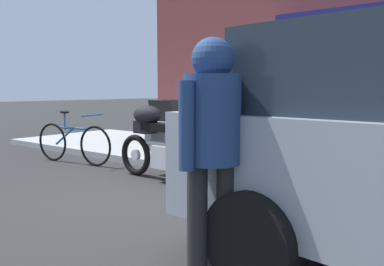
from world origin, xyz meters
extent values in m
plane|color=#2A2A2A|center=(0.00, 0.00, 0.00)|extent=(80.00, 80.00, 0.00)
torus|color=black|center=(0.44, 0.60, 0.31)|extent=(0.63, 0.12, 0.62)
cylinder|color=silver|center=(0.44, 0.60, 0.31)|extent=(0.16, 0.07, 0.16)
torus|color=black|center=(-1.10, 0.68, 0.31)|extent=(0.63, 0.12, 0.62)
cylinder|color=silver|center=(-1.10, 0.68, 0.31)|extent=(0.16, 0.07, 0.16)
cube|color=silver|center=(-0.38, 0.64, 0.36)|extent=(0.46, 0.32, 0.32)
cylinder|color=silver|center=(-0.33, 0.64, 0.53)|extent=(1.00, 0.12, 0.06)
ellipsoid|color=black|center=(-0.13, 0.63, 0.83)|extent=(0.53, 0.31, 0.26)
cube|color=black|center=(-0.55, 0.65, 0.77)|extent=(0.61, 0.27, 0.11)
cube|color=black|center=(-0.88, 0.67, 0.75)|extent=(0.29, 0.24, 0.18)
cylinder|color=silver|center=(0.44, 0.60, 0.63)|extent=(0.35, 0.09, 0.67)
cylinder|color=black|center=(0.32, 0.60, 1.03)|extent=(0.07, 0.62, 0.04)
cube|color=silver|center=(0.40, 0.60, 1.21)|extent=(0.17, 0.33, 0.35)
sphere|color=#EAEACC|center=(0.48, 0.59, 0.89)|extent=(0.14, 0.14, 0.14)
cube|color=#A7A7A7|center=(-0.81, 0.91, 0.59)|extent=(0.45, 0.22, 0.44)
cube|color=black|center=(-0.81, 1.02, 0.59)|extent=(0.37, 0.04, 0.03)
ellipsoid|color=black|center=(-0.83, 0.67, 0.93)|extent=(0.50, 0.35, 0.28)
torus|color=black|center=(-2.16, 0.75, 0.35)|extent=(0.69, 0.14, 0.69)
torus|color=black|center=(-3.19, 0.59, 0.35)|extent=(0.69, 0.14, 0.69)
cylinder|color=#1E5999|center=(-2.67, 0.67, 0.63)|extent=(0.58, 0.12, 0.04)
cylinder|color=#1E5999|center=(-2.88, 0.64, 0.47)|extent=(0.45, 0.10, 0.33)
cylinder|color=#1E5999|center=(-2.86, 0.64, 0.75)|extent=(0.03, 0.03, 0.30)
ellipsoid|color=black|center=(-2.86, 0.64, 0.91)|extent=(0.23, 0.13, 0.06)
cylinder|color=#1E5999|center=(-2.21, 0.74, 0.87)|extent=(0.10, 0.48, 0.03)
cylinder|color=black|center=(2.25, 0.66, 0.33)|extent=(0.68, 0.29, 0.66)
cylinder|color=black|center=(2.05, -1.27, 0.33)|extent=(0.68, 0.29, 0.66)
cylinder|color=#252525|center=(1.68, -1.37, 0.40)|extent=(0.14, 0.14, 0.81)
cylinder|color=#252525|center=(1.82, -1.24, 0.40)|extent=(0.14, 0.14, 0.81)
cylinder|color=navy|center=(1.75, -1.31, 1.10)|extent=(0.43, 0.43, 0.59)
sphere|color=navy|center=(1.75, -1.31, 1.50)|extent=(0.28, 0.28, 0.28)
sphere|color=tan|center=(1.69, -1.30, 1.50)|extent=(0.17, 0.17, 0.17)
cylinder|color=navy|center=(1.72, -1.53, 1.07)|extent=(0.10, 0.10, 0.56)
cylinder|color=navy|center=(1.79, -1.08, 1.07)|extent=(0.10, 0.10, 0.56)
cube|color=black|center=(-1.80, 2.05, 0.62)|extent=(0.55, 0.20, 0.98)
cube|color=black|center=(-1.80, 2.27, 0.62)|extent=(0.55, 0.20, 0.98)
camera|label=1|loc=(3.26, -3.42, 1.30)|focal=36.99mm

